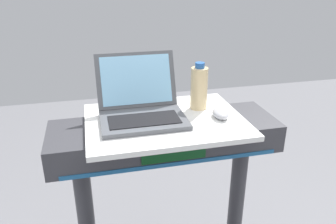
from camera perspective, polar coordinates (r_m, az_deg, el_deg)
desk_board at (r=1.31m, az=-0.51°, el=-1.58°), size 0.61×0.46×0.02m
laptop at (r=1.31m, az=-4.60°, el=0.98°), size 0.32×0.31×0.23m
computer_mouse at (r=1.33m, az=8.88°, el=-0.23°), size 0.07×0.11×0.03m
water_bottle at (r=1.39m, az=5.30°, el=4.15°), size 0.07×0.07×0.20m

